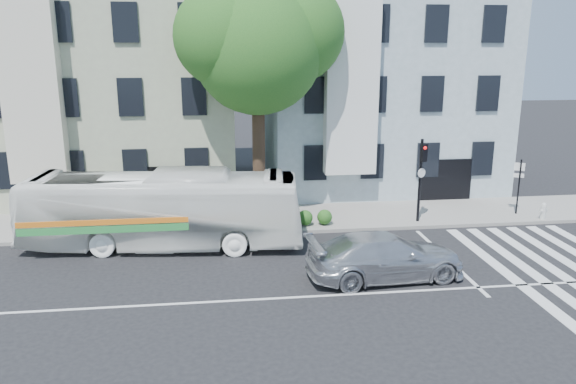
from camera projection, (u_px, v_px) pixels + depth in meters
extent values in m
plane|color=black|center=(280.00, 298.00, 17.49)|extent=(120.00, 120.00, 0.00)
cube|color=gray|center=(261.00, 219.00, 25.15)|extent=(80.00, 4.00, 0.15)
cube|color=#9FA489|center=(117.00, 87.00, 29.65)|extent=(12.00, 10.00, 11.00)
cube|color=#90A3AB|center=(375.00, 85.00, 31.32)|extent=(12.00, 10.00, 11.00)
cylinder|color=#2D2116|center=(259.00, 162.00, 24.99)|extent=(0.56, 0.56, 5.20)
sphere|color=#194F1B|center=(257.00, 49.00, 23.74)|extent=(5.60, 5.60, 5.60)
sphere|color=#194F1B|center=(294.00, 32.00, 24.14)|extent=(4.40, 4.40, 4.40)
sphere|color=#194F1B|center=(224.00, 36.00, 23.16)|extent=(4.20, 4.20, 4.20)
sphere|color=#194F1B|center=(262.00, 8.00, 24.50)|extent=(3.80, 3.80, 3.80)
sphere|color=#194F1B|center=(243.00, 72.00, 24.50)|extent=(3.40, 3.40, 3.40)
imported|color=white|center=(163.00, 210.00, 21.62)|extent=(3.65, 10.95, 2.99)
imported|color=silver|center=(385.00, 256.00, 18.85)|extent=(2.61, 5.50, 1.55)
cylinder|color=black|center=(420.00, 182.00, 24.25)|extent=(0.13, 0.13, 3.79)
cube|color=black|center=(424.00, 153.00, 23.67)|extent=(0.31, 0.28, 0.77)
sphere|color=red|center=(425.00, 148.00, 23.49)|extent=(0.14, 0.14, 0.14)
cylinder|color=white|center=(422.00, 173.00, 23.99)|extent=(0.38, 0.17, 0.40)
cylinder|color=silver|center=(543.00, 212.00, 24.91)|extent=(0.24, 0.24, 0.61)
sphere|color=silver|center=(544.00, 205.00, 24.82)|extent=(0.22, 0.22, 0.22)
cylinder|color=silver|center=(543.00, 211.00, 24.88)|extent=(0.43, 0.29, 0.14)
cylinder|color=black|center=(519.00, 187.00, 25.44)|extent=(0.07, 0.07, 2.54)
cube|color=white|center=(520.00, 167.00, 25.31)|extent=(0.43, 0.22, 0.36)
cube|color=white|center=(519.00, 175.00, 25.41)|extent=(0.43, 0.22, 0.18)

